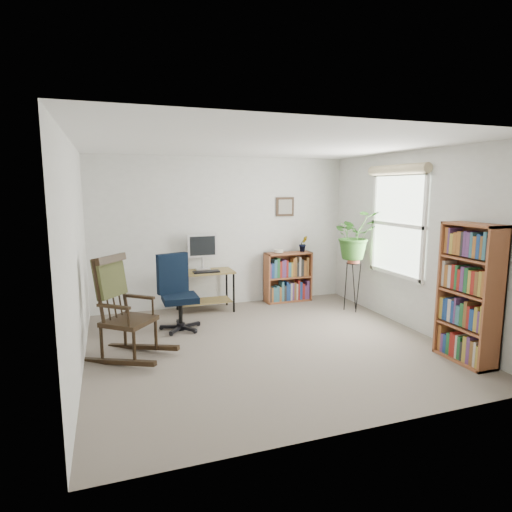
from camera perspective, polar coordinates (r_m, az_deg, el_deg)
name	(u,v)px	position (r m, az deg, el deg)	size (l,w,h in m)	color
floor	(267,345)	(5.38, 1.43, -11.77)	(4.20, 4.00, 0.00)	gray
ceiling	(267,145)	(5.05, 1.54, 14.61)	(4.20, 4.00, 0.00)	white
wall_back	(224,232)	(6.97, -4.33, 3.19)	(4.20, 0.00, 2.40)	silver
wall_front	(361,284)	(3.31, 13.81, -3.65)	(4.20, 0.00, 2.40)	silver
wall_left	(76,258)	(4.77, -22.87, -0.25)	(0.00, 4.00, 2.40)	silver
wall_right	(413,241)	(6.13, 20.18, 1.85)	(0.00, 4.00, 2.40)	silver
window	(397,225)	(6.32, 18.28, 3.97)	(0.12, 1.20, 1.50)	white
desk	(205,291)	(6.74, -6.81, -4.67)	(0.88, 0.49, 0.64)	olive
monitor	(202,252)	(6.76, -7.16, 0.54)	(0.46, 0.16, 0.56)	silver
keyboard	(206,272)	(6.55, -6.64, -2.10)	(0.40, 0.15, 0.03)	black
office_chair	(180,292)	(5.86, -10.11, -4.79)	(0.57, 0.57, 1.05)	black
rocking_chair	(129,307)	(5.02, -16.63, -6.53)	(0.62, 1.03, 1.19)	black
low_bookshelf	(288,277)	(7.27, 4.28, -2.80)	(0.79, 0.26, 0.84)	#965331
tall_bookshelf	(469,294)	(5.23, 26.54, -4.51)	(0.29, 0.67, 1.54)	#965331
plant_stand	(353,283)	(6.86, 12.77, -3.51)	(0.25, 0.25, 0.89)	black
spider_plant	(355,212)	(6.71, 13.10, 5.78)	(1.69, 1.88, 1.46)	#316623
potted_plant_small	(303,248)	(7.31, 6.31, 1.01)	(0.13, 0.24, 0.11)	#316623
framed_picture	(285,207)	(7.26, 3.92, 6.57)	(0.32, 0.04, 0.32)	black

